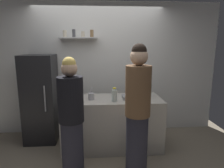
{
  "coord_description": "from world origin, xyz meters",
  "views": [
    {
      "loc": [
        -0.02,
        -2.76,
        1.79
      ],
      "look_at": [
        0.22,
        0.49,
        1.13
      ],
      "focal_mm": 31.77,
      "sensor_mm": 36.0,
      "label": 1
    }
  ],
  "objects_px": {
    "baking_pan": "(132,97)",
    "wine_bottle_green_glass": "(150,89)",
    "water_bottle_plastic": "(114,95)",
    "wine_bottle_dark_glass": "(72,93)",
    "person_blonde": "(71,119)",
    "utensil_holder": "(91,96)",
    "refrigerator": "(41,99)",
    "person_brown_jacket": "(138,111)"
  },
  "relations": [
    {
      "from": "baking_pan",
      "to": "wine_bottle_green_glass",
      "type": "distance_m",
      "value": 0.36
    },
    {
      "from": "baking_pan",
      "to": "utensil_holder",
      "type": "distance_m",
      "value": 0.7
    },
    {
      "from": "wine_bottle_dark_glass",
      "to": "baking_pan",
      "type": "bearing_deg",
      "value": 3.29
    },
    {
      "from": "water_bottle_plastic",
      "to": "person_blonde",
      "type": "bearing_deg",
      "value": -140.74
    },
    {
      "from": "baking_pan",
      "to": "person_blonde",
      "type": "relative_size",
      "value": 0.21
    },
    {
      "from": "wine_bottle_green_glass",
      "to": "utensil_holder",
      "type": "bearing_deg",
      "value": -171.96
    },
    {
      "from": "wine_bottle_dark_glass",
      "to": "refrigerator",
      "type": "bearing_deg",
      "value": 144.72
    },
    {
      "from": "utensil_holder",
      "to": "water_bottle_plastic",
      "type": "xyz_separation_m",
      "value": [
        0.37,
        -0.13,
        0.04
      ]
    },
    {
      "from": "person_brown_jacket",
      "to": "wine_bottle_dark_glass",
      "type": "bearing_deg",
      "value": -110.65
    },
    {
      "from": "baking_pan",
      "to": "person_brown_jacket",
      "type": "distance_m",
      "value": 0.71
    },
    {
      "from": "wine_bottle_dark_glass",
      "to": "person_blonde",
      "type": "xyz_separation_m",
      "value": [
        0.06,
        -0.61,
        -0.2
      ]
    },
    {
      "from": "wine_bottle_green_glass",
      "to": "person_blonde",
      "type": "relative_size",
      "value": 0.2
    },
    {
      "from": "refrigerator",
      "to": "wine_bottle_green_glass",
      "type": "xyz_separation_m",
      "value": [
        1.96,
        -0.27,
        0.21
      ]
    },
    {
      "from": "baking_pan",
      "to": "wine_bottle_green_glass",
      "type": "xyz_separation_m",
      "value": [
        0.32,
        0.12,
        0.1
      ]
    },
    {
      "from": "refrigerator",
      "to": "person_brown_jacket",
      "type": "bearing_deg",
      "value": -34.84
    },
    {
      "from": "refrigerator",
      "to": "wine_bottle_green_glass",
      "type": "bearing_deg",
      "value": -7.72
    },
    {
      "from": "baking_pan",
      "to": "water_bottle_plastic",
      "type": "distance_m",
      "value": 0.37
    },
    {
      "from": "wine_bottle_dark_glass",
      "to": "person_blonde",
      "type": "bearing_deg",
      "value": -84.32
    },
    {
      "from": "utensil_holder",
      "to": "wine_bottle_dark_glass",
      "type": "relative_size",
      "value": 0.69
    },
    {
      "from": "wine_bottle_green_glass",
      "to": "water_bottle_plastic",
      "type": "relative_size",
      "value": 1.44
    },
    {
      "from": "water_bottle_plastic",
      "to": "person_brown_jacket",
      "type": "bearing_deg",
      "value": -64.48
    },
    {
      "from": "person_blonde",
      "to": "wine_bottle_dark_glass",
      "type": "bearing_deg",
      "value": 67.57
    },
    {
      "from": "wine_bottle_dark_glass",
      "to": "person_blonde",
      "type": "relative_size",
      "value": 0.2
    },
    {
      "from": "wine_bottle_dark_glass",
      "to": "water_bottle_plastic",
      "type": "relative_size",
      "value": 1.4
    },
    {
      "from": "refrigerator",
      "to": "wine_bottle_green_glass",
      "type": "relative_size",
      "value": 4.88
    },
    {
      "from": "refrigerator",
      "to": "wine_bottle_green_glass",
      "type": "height_order",
      "value": "refrigerator"
    },
    {
      "from": "utensil_holder",
      "to": "baking_pan",
      "type": "bearing_deg",
      "value": 1.68
    },
    {
      "from": "baking_pan",
      "to": "person_blonde",
      "type": "height_order",
      "value": "person_blonde"
    },
    {
      "from": "utensil_holder",
      "to": "person_brown_jacket",
      "type": "bearing_deg",
      "value": -47.18
    },
    {
      "from": "refrigerator",
      "to": "water_bottle_plastic",
      "type": "bearing_deg",
      "value": -22.45
    },
    {
      "from": "water_bottle_plastic",
      "to": "wine_bottle_dark_glass",
      "type": "bearing_deg",
      "value": 171.96
    },
    {
      "from": "baking_pan",
      "to": "wine_bottle_green_glass",
      "type": "relative_size",
      "value": 1.03
    },
    {
      "from": "wine_bottle_green_glass",
      "to": "refrigerator",
      "type": "bearing_deg",
      "value": 172.28
    },
    {
      "from": "refrigerator",
      "to": "baking_pan",
      "type": "height_order",
      "value": "refrigerator"
    },
    {
      "from": "refrigerator",
      "to": "water_bottle_plastic",
      "type": "height_order",
      "value": "refrigerator"
    },
    {
      "from": "utensil_holder",
      "to": "wine_bottle_green_glass",
      "type": "bearing_deg",
      "value": 8.04
    },
    {
      "from": "baking_pan",
      "to": "wine_bottle_green_glass",
      "type": "bearing_deg",
      "value": 20.94
    },
    {
      "from": "baking_pan",
      "to": "wine_bottle_dark_glass",
      "type": "xyz_separation_m",
      "value": [
        -1.01,
        -0.06,
        0.1
      ]
    },
    {
      "from": "person_brown_jacket",
      "to": "person_blonde",
      "type": "height_order",
      "value": "person_brown_jacket"
    },
    {
      "from": "wine_bottle_dark_glass",
      "to": "water_bottle_plastic",
      "type": "distance_m",
      "value": 0.69
    },
    {
      "from": "refrigerator",
      "to": "baking_pan",
      "type": "distance_m",
      "value": 1.69
    },
    {
      "from": "wine_bottle_dark_glass",
      "to": "person_brown_jacket",
      "type": "bearing_deg",
      "value": -34.55
    }
  ]
}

